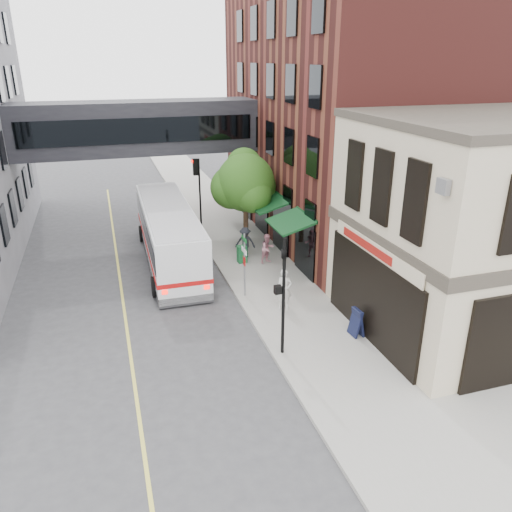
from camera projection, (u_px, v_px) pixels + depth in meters
ground at (291, 389)px, 16.69m from camera, size 120.00×120.00×0.00m
sidewalk_main at (238, 243)px, 29.63m from camera, size 4.00×60.00×0.15m
corner_building at (491, 227)px, 19.38m from camera, size 10.19×8.12×8.45m
brick_building at (359, 117)px, 30.16m from camera, size 13.76×18.00×14.00m
skyway_bridge at (137, 127)px, 29.42m from camera, size 14.00×3.18×3.00m
traffic_signal_near at (283, 283)px, 17.46m from camera, size 0.44×0.22×4.60m
traffic_signal_far at (197, 180)px, 30.60m from camera, size 0.53×0.28×4.50m
street_sign_pole at (244, 259)px, 22.29m from camera, size 0.08×0.75×3.00m
street_tree at (244, 182)px, 27.57m from camera, size 3.80×3.20×5.60m
lane_marking at (121, 286)px, 24.17m from camera, size 0.12×40.00×0.01m
bus at (169, 232)px, 26.53m from camera, size 2.88×11.28×3.03m
pedestrian_a at (284, 289)px, 21.44m from camera, size 0.75×0.59×1.81m
pedestrian_b at (268, 249)px, 26.33m from camera, size 0.94×0.84×1.60m
pedestrian_c at (245, 242)px, 27.09m from camera, size 1.25×1.01×1.69m
newspaper_box at (242, 254)px, 26.51m from camera, size 0.49×0.44×0.92m
sandwich_board at (357, 322)px, 19.47m from camera, size 0.45×0.66×1.12m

